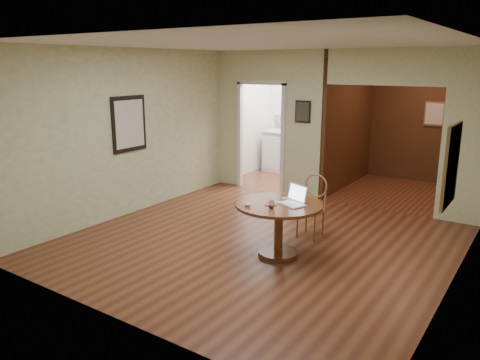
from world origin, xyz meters
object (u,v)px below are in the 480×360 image
Objects in this scene: open_laptop at (295,199)px; chair at (313,202)px; dining_table at (279,217)px; closed_laptop at (293,200)px.

chair is at bearing 119.42° from open_laptop.
dining_table is 0.32m from open_laptop.
dining_table is at bearing -143.75° from closed_laptop.
closed_laptop is (0.10, 0.18, 0.20)m from dining_table.
closed_laptop reaches higher than dining_table.
dining_table is 1.24× the size of chair.
chair is at bearing 86.60° from dining_table.
chair is 3.02× the size of closed_laptop.
open_laptop reaches higher than chair.
chair is 2.30× the size of open_laptop.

